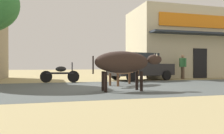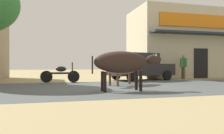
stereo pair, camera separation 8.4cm
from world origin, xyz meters
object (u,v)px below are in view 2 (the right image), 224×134
object	(u,v)px
parked_hatchback_car	(140,66)
parked_motorcycle	(61,74)
cow_near_brown	(123,63)
cow_far_dark	(123,67)
pedestrian_by_shop	(183,65)

from	to	relation	value
parked_hatchback_car	parked_motorcycle	bearing A→B (deg)	-171.47
parked_motorcycle	cow_near_brown	xyz separation A→B (m)	(1.99, -4.55, 0.53)
parked_motorcycle	parked_hatchback_car	bearing A→B (deg)	8.53
cow_far_dark	pedestrian_by_shop	distance (m)	6.12
parked_motorcycle	cow_near_brown	world-z (taller)	cow_near_brown
parked_hatchback_car	cow_near_brown	size ratio (longest dim) A/B	1.66
parked_motorcycle	pedestrian_by_shop	distance (m)	7.95
pedestrian_by_shop	cow_far_dark	bearing A→B (deg)	-148.09
parked_motorcycle	cow_far_dark	distance (m)	3.60
parked_hatchback_car	cow_near_brown	world-z (taller)	parked_hatchback_car
parked_hatchback_car	cow_far_dark	size ratio (longest dim) A/B	1.70
cow_far_dark	pedestrian_by_shop	size ratio (longest dim) A/B	1.56
parked_hatchback_car	cow_far_dark	distance (m)	3.71
parked_motorcycle	cow_near_brown	bearing A→B (deg)	-66.32
cow_near_brown	cow_far_dark	xyz separation A→B (m)	(0.70, 2.19, -0.18)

